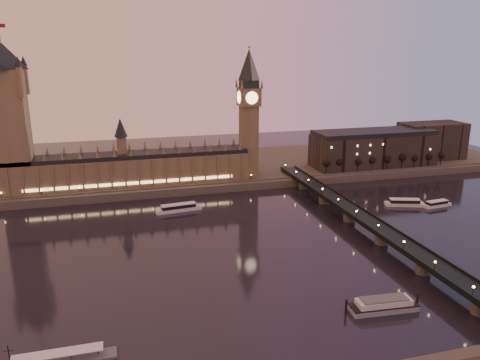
{
  "coord_description": "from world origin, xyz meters",
  "views": [
    {
      "loc": [
        -52.29,
        -236.46,
        107.8
      ],
      "look_at": [
        22.88,
        35.0,
        28.43
      ],
      "focal_mm": 35.0,
      "sensor_mm": 36.0,
      "label": 1
    }
  ],
  "objects_px": {
    "moored_barge": "(384,305)",
    "cruise_boat_b": "(405,203)",
    "cruise_boat_a": "(179,208)",
    "pontoon_pier": "(61,360)"
  },
  "relations": [
    {
      "from": "cruise_boat_a",
      "to": "cruise_boat_b",
      "type": "relative_size",
      "value": 1.14
    },
    {
      "from": "cruise_boat_a",
      "to": "cruise_boat_b",
      "type": "xyz_separation_m",
      "value": [
        156.53,
        -31.64,
        0.01
      ]
    },
    {
      "from": "moored_barge",
      "to": "cruise_boat_b",
      "type": "bearing_deg",
      "value": 57.07
    },
    {
      "from": "cruise_boat_a",
      "to": "cruise_boat_b",
      "type": "height_order",
      "value": "cruise_boat_b"
    },
    {
      "from": "cruise_boat_b",
      "to": "moored_barge",
      "type": "bearing_deg",
      "value": -109.3
    },
    {
      "from": "cruise_boat_a",
      "to": "moored_barge",
      "type": "height_order",
      "value": "moored_barge"
    },
    {
      "from": "cruise_boat_b",
      "to": "moored_barge",
      "type": "xyz_separation_m",
      "value": [
        -90.7,
        -118.21,
        0.4
      ]
    },
    {
      "from": "cruise_boat_a",
      "to": "pontoon_pier",
      "type": "height_order",
      "value": "pontoon_pier"
    },
    {
      "from": "cruise_boat_b",
      "to": "moored_barge",
      "type": "height_order",
      "value": "moored_barge"
    },
    {
      "from": "cruise_boat_a",
      "to": "pontoon_pier",
      "type": "bearing_deg",
      "value": -119.79
    }
  ]
}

